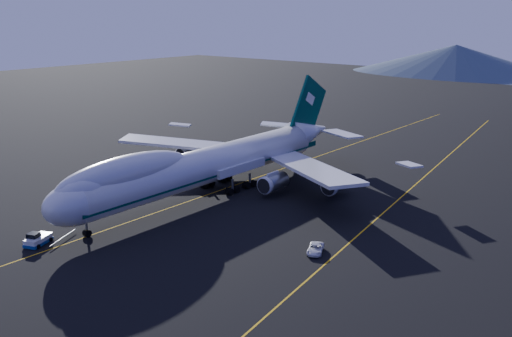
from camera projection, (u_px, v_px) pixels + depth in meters
The scene contains 6 objects.
ground at pixel (209, 194), 105.66m from camera, with size 500.00×500.00×0.00m, color black.
taxiway_line_main at pixel (209, 194), 105.65m from camera, with size 0.25×220.00×0.01m, color gold.
taxiway_line_side at pixel (381, 215), 94.89m from camera, with size 0.25×200.00×0.01m, color gold.
boeing_747 at pixel (208, 164), 104.13m from camera, with size 59.62×72.43×19.37m.
pushback_tug at pixel (38, 240), 82.83m from camera, with size 3.52×4.72×1.84m.
service_van at pixel (315, 249), 79.90m from camera, with size 2.02×4.38×1.22m, color silver.
Camera 1 is at (70.21, -72.54, 32.72)m, focal length 40.00 mm.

